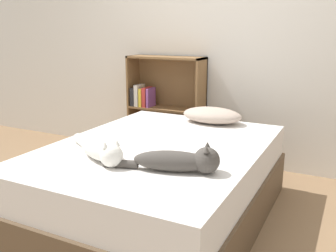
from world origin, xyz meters
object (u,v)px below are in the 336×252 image
pillow (212,115)px  cat_light (100,147)px  cat_dark (181,161)px  bookshelf (165,106)px  bed (159,183)px

pillow → cat_light: cat_light is taller
pillow → cat_dark: bearing=-78.2°
cat_dark → bookshelf: 1.88m
pillow → cat_light: (-0.29, -1.15, 0.01)m
bookshelf → cat_dark: bearing=-60.1°
pillow → bookshelf: (-0.70, 0.50, -0.08)m
cat_light → cat_dark: (0.52, 0.03, -0.01)m
cat_light → bookshelf: bearing=134.7°
cat_light → bookshelf: bookshelf is taller
bed → pillow: (0.11, 0.75, 0.34)m
bed → cat_light: size_ratio=3.19×
cat_dark → bookshelf: size_ratio=0.61×
bed → bookshelf: bookshelf is taller
cat_light → cat_dark: 0.53m
bed → pillow: 0.83m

